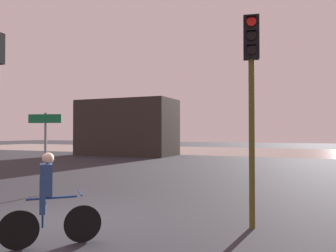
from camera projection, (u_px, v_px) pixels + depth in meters
ground_plane at (57, 223)px, 7.12m from camera, size 120.00×120.00×0.00m
water_strip at (254, 151)px, 34.11m from camera, size 80.00×16.00×0.01m
distant_building at (127, 128)px, 28.65m from camera, size 8.45×4.00×4.81m
traffic_light_near_right at (251, 80)px, 6.79m from camera, size 0.36×0.38×4.40m
direction_sign_post at (45, 141)px, 10.38m from camera, size 1.07×0.33×2.60m
cyclist at (48, 199)px, 5.67m from camera, size 1.25×1.23×1.62m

